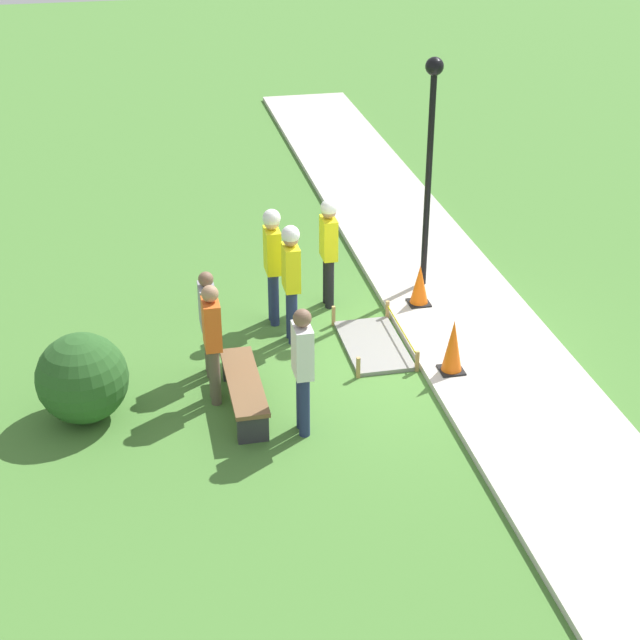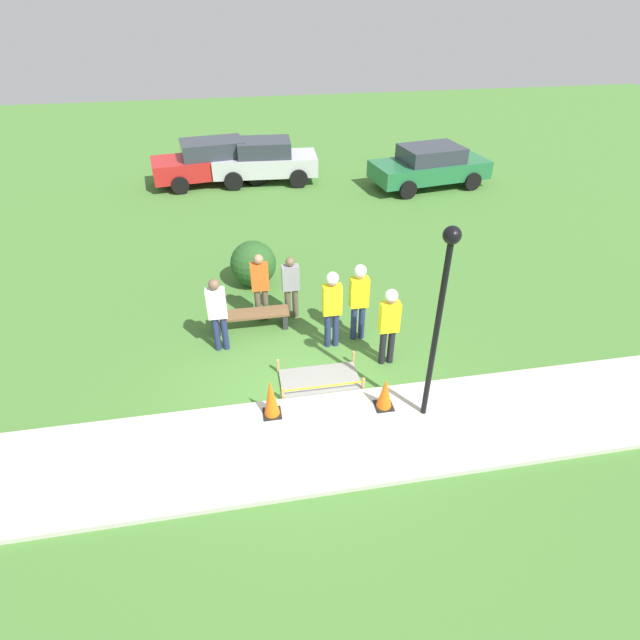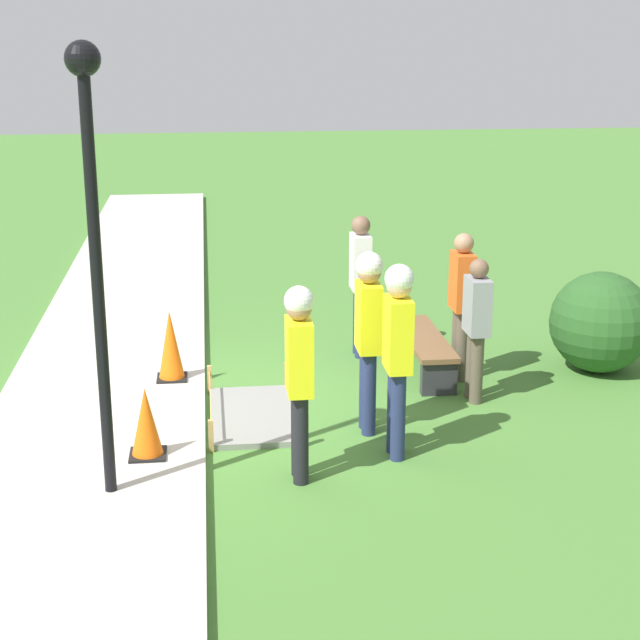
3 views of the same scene
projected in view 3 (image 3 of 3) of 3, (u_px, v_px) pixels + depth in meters
ground_plane at (205, 409)px, 10.48m from camera, size 60.00×60.00×0.00m
sidewalk at (100, 409)px, 10.34m from camera, size 28.00×2.22×0.10m
wet_concrete_patch at (252, 415)px, 10.23m from camera, size 1.64×0.91×0.32m
traffic_cone_near_patch at (171, 345)px, 11.00m from camera, size 0.34×0.34×0.80m
traffic_cone_far_patch at (146, 423)px, 9.01m from camera, size 0.34×0.34×0.67m
park_bench at (424, 346)px, 11.57m from camera, size 1.75×0.44×0.44m
worker_supervisor at (398, 342)px, 9.02m from camera, size 0.40×0.27×1.87m
worker_assistant at (299, 366)px, 8.56m from camera, size 0.40×0.26×1.80m
worker_trainee at (369, 325)px, 9.61m from camera, size 0.40×0.27×1.85m
bystander_in_orange_shirt at (462, 297)px, 11.15m from camera, size 0.40×0.23×1.72m
bystander_in_gray_shirt at (360, 277)px, 11.95m from camera, size 0.40×0.23×1.76m
bystander_in_white_shirt at (477, 322)px, 10.50m from camera, size 0.40×0.22×1.58m
lamppost_near at (92, 207)px, 7.72m from camera, size 0.28×0.28×3.73m
shrub_rounded_near at (601, 322)px, 11.52m from camera, size 1.20×1.20×1.20m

